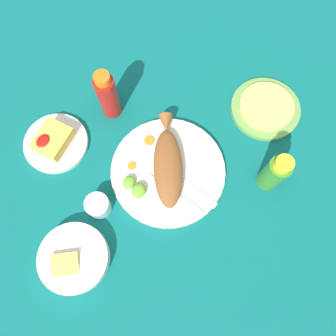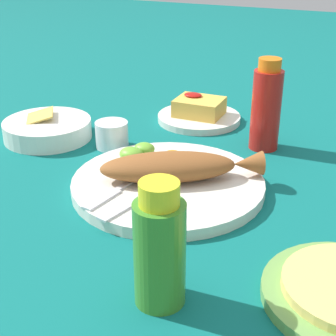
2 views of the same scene
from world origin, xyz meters
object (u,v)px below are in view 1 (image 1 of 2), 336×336
at_px(hot_sauce_bottle_green, 275,173).
at_px(guacamole_bowl, 74,258).
at_px(main_plate, 168,171).
at_px(fork_far, 179,197).
at_px(tortilla_plate, 265,109).
at_px(hot_sauce_bottle_red, 108,96).
at_px(fork_near, 192,187).
at_px(fried_fish, 168,163).
at_px(side_plate_fries, 56,143).
at_px(salt_cup, 98,206).

distance_m(hot_sauce_bottle_green, guacamole_bowl, 0.54).
bearing_deg(main_plate, hot_sauce_bottle_green, 111.80).
distance_m(fork_far, tortilla_plate, 0.37).
bearing_deg(hot_sauce_bottle_green, hot_sauce_bottle_red, -89.68).
height_order(fork_far, guacamole_bowl, guacamole_bowl).
bearing_deg(fork_far, main_plate, 147.81).
relative_size(fork_near, hot_sauce_bottle_green, 1.22).
xyz_separation_m(fried_fish, side_plate_fries, (0.08, -0.31, -0.03)).
bearing_deg(guacamole_bowl, hot_sauce_bottle_red, -162.80).
height_order(main_plate, tortilla_plate, main_plate).
height_order(main_plate, hot_sauce_bottle_red, hot_sauce_bottle_red).
height_order(side_plate_fries, tortilla_plate, same).
distance_m(fried_fish, tortilla_plate, 0.34).
distance_m(hot_sauce_bottle_red, hot_sauce_bottle_green, 0.48).
relative_size(fried_fish, guacamole_bowl, 1.48).
bearing_deg(guacamole_bowl, fried_fish, 162.76).
bearing_deg(main_plate, fork_far, 47.65).
xyz_separation_m(hot_sauce_bottle_green, tortilla_plate, (-0.20, -0.08, -0.06)).
distance_m(main_plate, salt_cup, 0.20).
bearing_deg(hot_sauce_bottle_red, fork_near, 70.25).
relative_size(salt_cup, guacamole_bowl, 0.36).
bearing_deg(fork_near, hot_sauce_bottle_red, 174.73).
distance_m(fried_fish, hot_sauce_bottle_red, 0.24).
distance_m(fork_near, hot_sauce_bottle_green, 0.21).
height_order(hot_sauce_bottle_red, tortilla_plate, hot_sauce_bottle_red).
bearing_deg(salt_cup, fork_far, 123.01).
relative_size(main_plate, hot_sauce_bottle_green, 2.06).
bearing_deg(salt_cup, fried_fish, 148.16).
bearing_deg(fork_far, guacamole_bowl, -112.65).
relative_size(main_plate, fork_near, 1.69).
distance_m(hot_sauce_bottle_red, salt_cup, 0.29).
bearing_deg(tortilla_plate, main_plate, -29.15).
height_order(fork_near, hot_sauce_bottle_green, hot_sauce_bottle_green).
bearing_deg(fork_near, tortilla_plate, 88.57).
bearing_deg(side_plate_fries, fork_far, 91.89).
xyz_separation_m(side_plate_fries, guacamole_bowl, (0.24, 0.21, 0.01)).
bearing_deg(main_plate, tortilla_plate, 150.85).
height_order(main_plate, fork_far, fork_far).
xyz_separation_m(salt_cup, guacamole_bowl, (0.14, 0.01, -0.00)).
bearing_deg(main_plate, hot_sauce_bottle_red, -112.93).
distance_m(guacamole_bowl, tortilla_plate, 0.66).
bearing_deg(salt_cup, hot_sauce_bottle_green, 126.16).
xyz_separation_m(salt_cup, side_plate_fries, (-0.10, -0.20, -0.01)).
xyz_separation_m(hot_sauce_bottle_red, tortilla_plate, (-0.20, 0.40, -0.07)).
height_order(fork_near, guacamole_bowl, guacamole_bowl).
bearing_deg(salt_cup, hot_sauce_bottle_red, -156.89).
xyz_separation_m(hot_sauce_bottle_red, hot_sauce_bottle_green, (-0.00, 0.48, -0.01)).
distance_m(hot_sauce_bottle_green, salt_cup, 0.46).
relative_size(fried_fish, side_plate_fries, 1.43).
xyz_separation_m(main_plate, fork_near, (0.01, 0.08, 0.01)).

